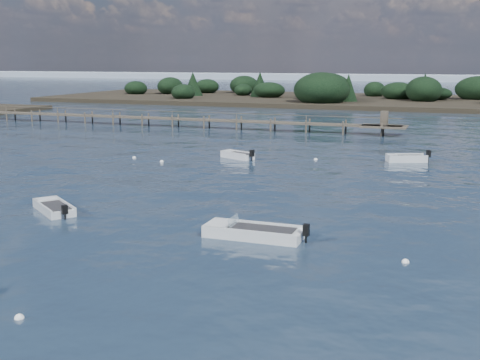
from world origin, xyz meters
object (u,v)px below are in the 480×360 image
at_px(tender_far_grey_b, 406,160).
at_px(dinghy_mid_grey, 54,209).
at_px(tender_far_white, 238,156).
at_px(dinghy_mid_white_a, 253,234).
at_px(jetty, 175,119).

xyz_separation_m(tender_far_grey_b, dinghy_mid_grey, (-16.90, -23.95, -0.04)).
height_order(tender_far_white, dinghy_mid_grey, tender_far_white).
relative_size(tender_far_grey_b, dinghy_mid_white_a, 0.72).
bearing_deg(dinghy_mid_grey, jetty, 107.25).
xyz_separation_m(tender_far_white, tender_far_grey_b, (13.73, 3.21, 0.01)).
xyz_separation_m(dinghy_mid_white_a, jetty, (-24.81, 42.10, 0.83)).
bearing_deg(dinghy_mid_white_a, jetty, 120.51).
xyz_separation_m(tender_far_white, dinghy_mid_grey, (-3.18, -20.75, -0.03)).
distance_m(tender_far_white, dinghy_mid_white_a, 23.31).
xyz_separation_m(tender_far_grey_b, dinghy_mid_white_a, (-4.91, -24.78, -0.02)).
relative_size(dinghy_mid_grey, jetty, 0.06).
xyz_separation_m(tender_far_white, dinghy_mid_white_a, (8.82, -21.58, -0.01)).
height_order(tender_far_grey_b, dinghy_mid_grey, tender_far_grey_b).
bearing_deg(tender_far_grey_b, jetty, 149.77).
distance_m(tender_far_grey_b, dinghy_mid_white_a, 25.26).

